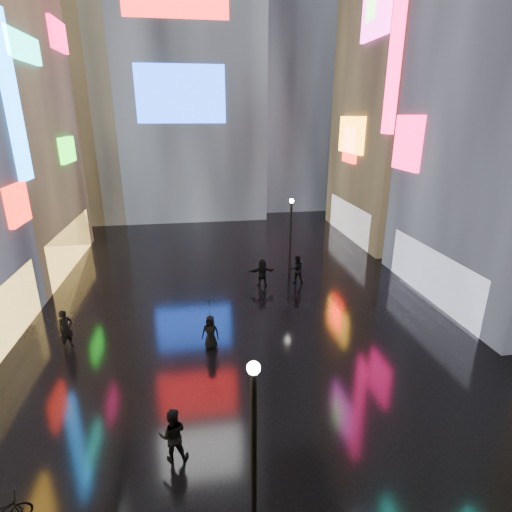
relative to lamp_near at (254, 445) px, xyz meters
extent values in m
plane|color=black|center=(1.19, 15.29, -2.94)|extent=(140.00, 140.00, 0.00)
cube|color=red|center=(-9.66, 13.62, 3.12)|extent=(0.25, 2.24, 1.94)
cube|color=blue|center=(-9.66, 15.29, 8.06)|extent=(0.25, 1.40, 8.00)
cube|color=#FFC659|center=(-9.91, 21.29, -1.44)|extent=(0.20, 10.00, 3.00)
cube|color=#19D517|center=(-9.66, 23.12, 4.97)|extent=(0.25, 3.00, 1.71)
cube|color=#17E0C4|center=(-9.66, 17.90, 10.66)|extent=(0.25, 4.84, 1.37)
cube|color=#EC0B4D|center=(-9.66, 25.00, 12.36)|extent=(0.25, 3.32, 1.94)
cube|color=white|center=(12.29, 12.29, -1.44)|extent=(0.20, 9.00, 3.00)
cube|color=#EC0B4D|center=(12.04, 16.42, 5.64)|extent=(0.25, 2.99, 3.26)
cube|color=#EC0B4D|center=(12.04, 19.29, 11.06)|extent=(0.25, 1.40, 10.00)
cube|color=black|center=(17.19, 25.29, 11.06)|extent=(10.00, 12.00, 28.00)
cube|color=white|center=(12.29, 25.29, -1.44)|extent=(0.20, 9.00, 3.00)
cube|color=orange|center=(12.04, 25.62, 5.71)|extent=(0.25, 4.92, 2.91)
cube|color=#EC2FBF|center=(12.04, 22.80, 14.07)|extent=(0.25, 4.36, 3.46)
cube|color=red|center=(12.04, 25.73, 4.90)|extent=(0.25, 2.63, 2.87)
cube|color=black|center=(-1.81, 39.29, 18.06)|extent=(16.00, 14.00, 42.00)
cube|color=#194CFF|center=(-1.81, 32.19, 9.06)|extent=(8.00, 0.20, 5.00)
cube|color=black|center=(10.19, 41.29, 14.06)|extent=(12.00, 12.00, 34.00)
cube|color=black|center=(-12.81, 37.29, 10.06)|extent=(10.00, 10.00, 26.00)
cylinder|color=black|center=(0.00, 0.00, -0.44)|extent=(0.16, 0.16, 5.00)
sphere|color=white|center=(0.00, 0.00, 2.11)|extent=(0.30, 0.30, 0.30)
cylinder|color=black|center=(5.02, 17.19, -0.44)|extent=(0.16, 0.16, 5.00)
sphere|color=white|center=(5.02, 17.19, 2.11)|extent=(0.30, 0.30, 0.30)
imported|color=black|center=(-2.10, 2.80, -2.04)|extent=(0.88, 0.69, 1.81)
imported|color=black|center=(-0.66, 8.95, -2.13)|extent=(0.91, 0.73, 1.64)
imported|color=black|center=(2.90, 15.68, -2.07)|extent=(1.63, 0.54, 1.75)
imported|color=black|center=(-7.20, 10.04, -2.01)|extent=(0.78, 0.81, 1.87)
imported|color=black|center=(5.15, 15.79, -2.03)|extent=(0.97, 0.79, 1.83)
imported|color=black|center=(-0.66, 8.95, -0.85)|extent=(1.33, 1.34, 0.92)
camera|label=1|loc=(-1.07, -7.21, 7.24)|focal=28.00mm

